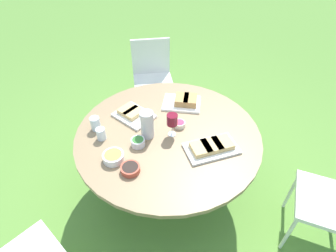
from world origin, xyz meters
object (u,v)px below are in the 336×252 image
object	(u,v)px
dining_table	(168,140)
wine_glass	(172,120)
water_pitcher	(147,125)
chair_near_right	(152,73)

from	to	relation	value
dining_table	wine_glass	bearing A→B (deg)	128.27
water_pitcher	wine_glass	distance (m)	0.19
water_pitcher	chair_near_right	bearing A→B (deg)	-96.26
dining_table	wine_glass	xyz separation A→B (m)	(-0.03, 0.03, 0.23)
dining_table	chair_near_right	world-z (taller)	chair_near_right
dining_table	water_pitcher	world-z (taller)	water_pitcher
chair_near_right	wine_glass	xyz separation A→B (m)	(-0.05, 1.27, 0.33)
dining_table	water_pitcher	bearing A→B (deg)	7.41
chair_near_right	wine_glass	size ratio (longest dim) A/B	4.71
chair_near_right	wine_glass	distance (m)	1.31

